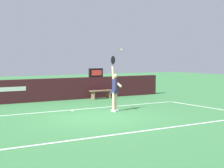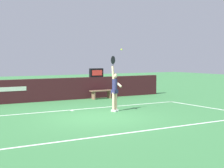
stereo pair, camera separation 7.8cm
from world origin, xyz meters
name	(u,v)px [view 1 (the left image)]	position (x,y,z in m)	size (l,w,h in m)	color
ground_plane	(95,118)	(0.00, 0.00, 0.00)	(60.00, 60.00, 0.00)	#3E8346
court_lines	(100,119)	(0.00, -0.32, 0.00)	(11.27, 5.26, 0.00)	white
back_wall	(41,90)	(0.00, 5.71, 0.58)	(14.52, 0.28, 1.15)	#3E171C
speed_display	(96,73)	(3.19, 5.70, 1.39)	(0.79, 0.20, 0.47)	black
tennis_player	(115,89)	(1.43, 0.94, 0.94)	(0.47, 0.46, 2.30)	beige
tennis_ball	(122,50)	(1.60, 0.69, 2.55)	(0.07, 0.07, 0.07)	#CDE735
courtside_bench_near	(101,92)	(3.19, 5.14, 0.35)	(1.28, 0.36, 0.47)	#88644B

